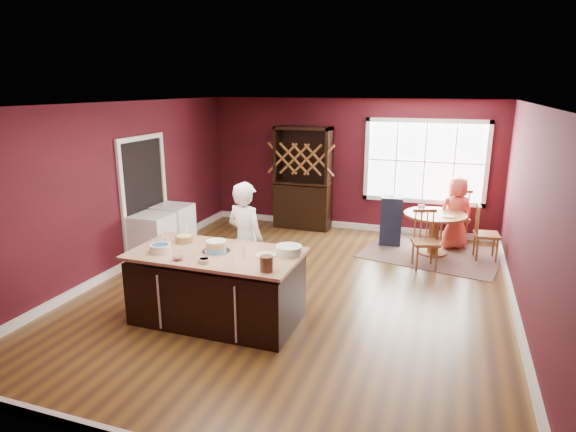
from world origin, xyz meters
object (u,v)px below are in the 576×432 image
object	(u,v)px
chair_east	(487,232)
toddler	(395,203)
seated_woman	(456,213)
washer	(153,240)
baker	(246,242)
layer_cake	(216,246)
dining_table	(434,225)
hutch	(303,178)
dryer	(174,229)
chair_north	(455,215)
high_chair	(391,219)
kitchen_island	(217,288)
chair_south	(426,240)

from	to	relation	value
chair_east	toddler	bearing A→B (deg)	71.17
seated_woman	washer	world-z (taller)	seated_woman
baker	layer_cake	bearing A→B (deg)	100.43
dining_table	toddler	xyz separation A→B (m)	(-0.75, 0.35, 0.28)
hutch	washer	xyz separation A→B (m)	(-1.72, -2.94, -0.64)
layer_cake	washer	world-z (taller)	layer_cake
layer_cake	washer	bearing A→B (deg)	143.69
washer	dryer	distance (m)	0.64
seated_woman	baker	bearing A→B (deg)	21.50
chair_north	seated_woman	size ratio (longest dim) A/B	0.81
layer_cake	high_chair	xyz separation A→B (m)	(1.69, 3.85, -0.51)
dining_table	kitchen_island	bearing A→B (deg)	-125.11
dining_table	toddler	size ratio (longest dim) A/B	4.17
washer	dryer	size ratio (longest dim) A/B	0.99
kitchen_island	dining_table	distance (m)	4.33
chair_south	washer	distance (m)	4.54
kitchen_island	dining_table	world-z (taller)	kitchen_island
layer_cake	baker	bearing A→B (deg)	82.29
chair_north	toddler	bearing A→B (deg)	2.28
layer_cake	chair_east	xyz separation A→B (m)	(3.37, 3.52, -0.50)
dining_table	chair_north	size ratio (longest dim) A/B	0.99
layer_cake	chair_north	world-z (taller)	chair_north
toddler	dryer	world-z (taller)	toddler
high_chair	toddler	distance (m)	0.33
dryer	high_chair	bearing A→B (deg)	25.97
kitchen_island	chair_east	xyz separation A→B (m)	(3.37, 3.54, 0.06)
dining_table	high_chair	size ratio (longest dim) A/B	1.11
baker	chair_north	size ratio (longest dim) A/B	1.55
baker	high_chair	xyz separation A→B (m)	(1.59, 3.15, -0.36)
dining_table	chair_east	distance (m)	0.88
chair_north	dryer	xyz separation A→B (m)	(-4.78, -2.24, -0.11)
seated_woman	layer_cake	bearing A→B (deg)	25.89
toddler	layer_cake	bearing A→B (deg)	-114.23
layer_cake	hutch	world-z (taller)	hutch
hutch	chair_south	bearing A→B (deg)	-31.87
chair_east	chair_south	xyz separation A→B (m)	(-0.97, -0.78, -0.01)
hutch	layer_cake	bearing A→B (deg)	-87.00
high_chair	chair_north	bearing A→B (deg)	15.09
dining_table	dryer	world-z (taller)	dryer
washer	kitchen_island	bearing A→B (deg)	-36.70
chair_south	high_chair	world-z (taller)	chair_south
chair_east	chair_north	size ratio (longest dim) A/B	0.91
chair_south	seated_woman	world-z (taller)	seated_woman
baker	hutch	world-z (taller)	hutch
chair_north	dining_table	bearing A→B (deg)	47.08
baker	chair_north	xyz separation A→B (m)	(2.74, 3.62, -0.30)
toddler	seated_woman	bearing A→B (deg)	5.68
chair_east	toddler	world-z (taller)	chair_east
dining_table	hutch	bearing A→B (deg)	162.63
chair_north	hutch	bearing A→B (deg)	-20.89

